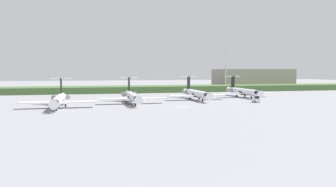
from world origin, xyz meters
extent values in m
plane|color=gray|center=(0.00, 30.00, 0.00)|extent=(500.00, 500.00, 0.00)
cube|color=#426033|center=(0.00, 74.88, 1.60)|extent=(320.00, 20.00, 3.20)
cylinder|color=white|center=(-37.64, 5.66, 2.45)|extent=(2.70, 24.00, 2.70)
cone|color=white|center=(-37.64, -7.84, 2.45)|extent=(2.70, 3.00, 2.70)
cone|color=white|center=(-37.64, 19.66, 2.45)|extent=(2.30, 4.00, 2.29)
cube|color=black|center=(-37.64, -5.94, 2.92)|extent=(2.03, 1.80, 0.90)
cylinder|color=black|center=(-37.64, 5.66, 2.30)|extent=(2.76, 3.60, 2.76)
cube|color=white|center=(-43.55, 4.66, 1.84)|extent=(11.00, 3.20, 0.36)
cube|color=white|center=(-31.74, 4.66, 1.84)|extent=(11.00, 3.20, 0.36)
cube|color=black|center=(-37.64, 16.66, 6.40)|extent=(0.36, 3.20, 5.20)
cube|color=white|center=(-37.64, 16.96, 8.80)|extent=(6.80, 1.80, 0.24)
cylinder|color=gray|center=(-39.89, 14.86, 2.65)|extent=(1.50, 3.40, 1.50)
cylinder|color=gray|center=(-35.39, 14.86, 2.65)|extent=(1.50, 3.40, 1.50)
cylinder|color=gray|center=(-37.64, -1.78, 1.00)|extent=(0.20, 0.20, 0.65)
cylinder|color=black|center=(-37.64, -1.78, 0.45)|extent=(0.30, 0.90, 0.90)
cylinder|color=black|center=(-39.54, 8.06, 0.45)|extent=(0.35, 0.90, 0.90)
cylinder|color=black|center=(-35.74, 8.06, 0.45)|extent=(0.35, 0.90, 0.90)
cylinder|color=white|center=(-13.75, 13.72, 2.45)|extent=(2.70, 24.00, 2.70)
cone|color=white|center=(-13.75, 0.22, 2.45)|extent=(2.70, 3.00, 2.70)
cone|color=white|center=(-13.75, 27.72, 2.45)|extent=(2.30, 4.00, 2.29)
cube|color=black|center=(-13.75, 2.12, 2.92)|extent=(2.02, 1.80, 0.90)
cylinder|color=black|center=(-13.75, 13.72, 2.30)|extent=(2.76, 3.60, 2.76)
cube|color=white|center=(-19.66, 12.72, 1.84)|extent=(11.00, 3.20, 0.36)
cube|color=white|center=(-7.85, 12.72, 1.84)|extent=(11.00, 3.20, 0.36)
cube|color=black|center=(-13.75, 24.72, 6.40)|extent=(0.36, 3.20, 5.20)
cube|color=white|center=(-13.75, 25.02, 8.80)|extent=(6.80, 1.80, 0.24)
cylinder|color=gray|center=(-16.00, 22.92, 2.65)|extent=(1.50, 3.40, 1.50)
cylinder|color=gray|center=(-11.50, 22.92, 2.65)|extent=(1.50, 3.40, 1.50)
cylinder|color=gray|center=(-13.75, 6.28, 1.00)|extent=(0.20, 0.20, 0.65)
cylinder|color=black|center=(-13.75, 6.28, 0.45)|extent=(0.30, 0.90, 0.90)
cylinder|color=black|center=(-15.65, 16.12, 0.45)|extent=(0.35, 0.90, 0.90)
cylinder|color=black|center=(-11.85, 16.12, 0.45)|extent=(0.35, 0.90, 0.90)
cylinder|color=white|center=(12.44, 22.84, 2.45)|extent=(2.70, 24.00, 2.70)
cone|color=white|center=(12.44, 9.34, 2.45)|extent=(2.70, 3.00, 2.70)
cone|color=white|center=(12.44, 36.84, 2.45)|extent=(2.30, 4.00, 2.29)
cube|color=black|center=(12.44, 11.24, 2.92)|extent=(2.02, 1.80, 0.90)
cylinder|color=black|center=(12.44, 22.84, 2.30)|extent=(2.76, 3.60, 2.76)
cube|color=white|center=(6.54, 21.84, 1.84)|extent=(11.00, 3.20, 0.36)
cube|color=white|center=(18.35, 21.84, 1.84)|extent=(11.00, 3.20, 0.36)
cube|color=black|center=(12.44, 33.84, 6.40)|extent=(0.36, 3.20, 5.20)
cube|color=white|center=(12.44, 34.14, 8.80)|extent=(6.80, 1.80, 0.24)
cylinder|color=gray|center=(10.19, 32.04, 2.65)|extent=(1.50, 3.40, 1.50)
cylinder|color=gray|center=(14.69, 32.04, 2.65)|extent=(1.50, 3.40, 1.50)
cylinder|color=gray|center=(12.44, 15.40, 1.00)|extent=(0.20, 0.20, 0.65)
cylinder|color=black|center=(12.44, 15.40, 0.45)|extent=(0.30, 0.90, 0.90)
cylinder|color=black|center=(10.54, 25.24, 0.45)|extent=(0.35, 0.90, 0.90)
cylinder|color=black|center=(14.34, 25.24, 0.45)|extent=(0.35, 0.90, 0.90)
cylinder|color=white|center=(35.89, 30.43, 2.45)|extent=(2.70, 24.00, 2.70)
cone|color=white|center=(35.89, 16.93, 2.45)|extent=(2.70, 3.00, 2.70)
cone|color=white|center=(35.89, 44.43, 2.45)|extent=(2.30, 4.00, 2.29)
cube|color=black|center=(35.89, 18.83, 2.92)|extent=(2.03, 1.80, 0.90)
cylinder|color=black|center=(35.89, 30.43, 2.30)|extent=(2.76, 3.60, 2.76)
cube|color=white|center=(29.99, 29.43, 1.84)|extent=(11.00, 3.20, 0.36)
cube|color=white|center=(41.80, 29.43, 1.84)|extent=(11.00, 3.20, 0.36)
cube|color=black|center=(35.89, 41.43, 6.40)|extent=(0.36, 3.20, 5.20)
cube|color=white|center=(35.89, 41.73, 8.80)|extent=(6.80, 1.80, 0.24)
cylinder|color=gray|center=(33.64, 39.63, 2.65)|extent=(1.50, 3.40, 1.50)
cylinder|color=gray|center=(38.14, 39.63, 2.65)|extent=(1.50, 3.40, 1.50)
cylinder|color=gray|center=(35.89, 22.99, 1.00)|extent=(0.20, 0.20, 0.65)
cylinder|color=black|center=(35.89, 22.99, 0.45)|extent=(0.30, 0.90, 0.90)
cylinder|color=black|center=(33.99, 32.83, 0.45)|extent=(0.35, 0.90, 0.90)
cylinder|color=black|center=(37.79, 32.83, 0.45)|extent=(0.35, 0.90, 0.90)
cylinder|color=#B2B2B7|center=(43.94, 69.19, 7.50)|extent=(0.50, 0.50, 15.01)
cylinder|color=#B2B2B7|center=(43.94, 69.19, 19.05)|extent=(0.28, 0.28, 8.08)
cube|color=#B2B2B7|center=(43.94, 69.19, 15.41)|extent=(4.40, 0.20, 0.20)
sphere|color=red|center=(43.94, 69.19, 23.34)|extent=(0.50, 0.50, 0.50)
cube|color=gray|center=(73.39, 95.23, 6.12)|extent=(47.63, 22.50, 12.25)
cube|color=silver|center=(30.31, 8.21, 0.85)|extent=(1.70, 3.20, 1.10)
cube|color=black|center=(30.31, 7.65, 1.85)|extent=(1.36, 1.10, 0.90)
cylinder|color=black|center=(29.56, 7.25, 0.30)|extent=(0.22, 0.60, 0.60)
cylinder|color=black|center=(31.06, 7.25, 0.30)|extent=(0.22, 0.60, 0.60)
cylinder|color=black|center=(29.56, 9.17, 0.30)|extent=(0.22, 0.60, 0.60)
cylinder|color=black|center=(31.06, 9.17, 0.30)|extent=(0.22, 0.60, 0.60)
cone|color=orange|center=(-17.18, -5.84, 0.28)|extent=(0.44, 0.44, 0.55)
camera|label=1|loc=(-28.30, -103.39, 11.69)|focal=36.29mm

